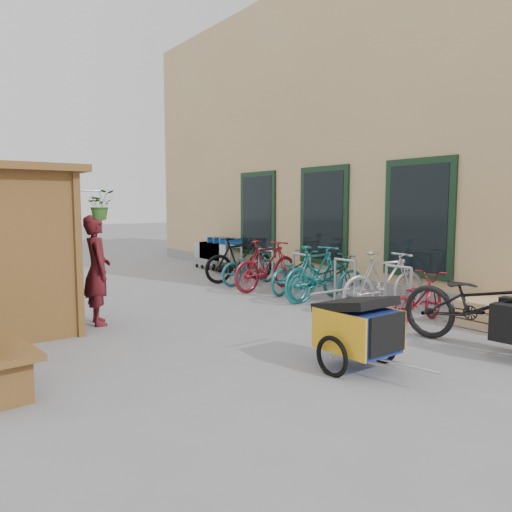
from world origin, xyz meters
TOP-DOWN VIEW (x-y plane):
  - ground at (0.00, 0.00)m, footprint 80.00×80.00m
  - building at (6.49, 4.50)m, footprint 6.07×13.00m
  - bike_rack at (2.30, 2.40)m, footprint 0.05×5.35m
  - pallet_stack at (3.00, -1.40)m, footprint 1.00×1.20m
  - shopping_carts at (3.00, 6.81)m, footprint 0.52×1.76m
  - child_trailer at (-0.19, -1.39)m, footprint 0.88×1.48m
  - cargo_bike at (1.69, -1.83)m, footprint 0.97×2.26m
  - person_kiosk at (-1.85, 2.44)m, footprint 0.50×0.68m
  - bike_0 at (2.17, -0.48)m, footprint 1.58×0.75m
  - bike_1 at (2.43, 0.38)m, footprint 1.84×0.81m
  - bike_2 at (2.36, 1.73)m, footprint 1.78×0.92m
  - bike_3 at (2.19, 1.85)m, footprint 1.85×0.76m
  - bike_4 at (2.42, 2.74)m, footprint 1.74×1.00m
  - bike_5 at (2.10, 3.31)m, footprint 1.87×0.72m
  - bike_6 at (2.28, 4.19)m, footprint 1.70×0.73m
  - bike_7 at (2.27, 4.59)m, footprint 1.84×0.77m

SIDE VIEW (x-z plane):
  - ground at x=0.00m, z-range 0.00..0.00m
  - pallet_stack at x=3.00m, z-range 0.01..0.41m
  - bike_0 at x=2.17m, z-range 0.00..0.80m
  - bike_4 at x=2.42m, z-range 0.00..0.87m
  - bike_6 at x=2.28m, z-range 0.00..0.87m
  - bike_2 at x=2.36m, z-range 0.00..0.89m
  - child_trailer at x=-0.19m, z-range 0.05..0.92m
  - bike_rack at x=2.30m, z-range 0.08..0.95m
  - bike_1 at x=2.43m, z-range 0.00..1.07m
  - bike_7 at x=2.27m, z-range 0.00..1.07m
  - bike_3 at x=2.19m, z-range 0.00..1.08m
  - shopping_carts at x=3.00m, z-range 0.08..1.02m
  - bike_5 at x=2.10m, z-range 0.00..1.10m
  - cargo_bike at x=1.69m, z-range -0.01..1.14m
  - person_kiosk at x=-1.85m, z-range 0.00..1.70m
  - building at x=6.49m, z-range -0.01..6.99m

